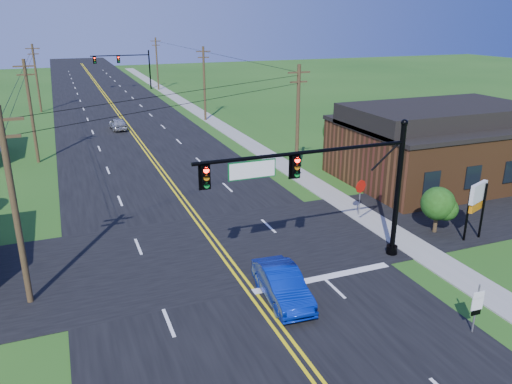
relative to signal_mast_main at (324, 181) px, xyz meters
name	(u,v)px	position (x,y,z in m)	size (l,w,h in m)	color
road_main	(124,123)	(-4.34, 42.00, -4.73)	(16.00, 220.00, 0.04)	black
road_cross	(216,250)	(-4.34, 4.00, -4.73)	(70.00, 10.00, 0.04)	black
sidewalk	(231,133)	(6.16, 32.00, -4.71)	(2.00, 160.00, 0.08)	gray
signal_mast_main	(324,181)	(0.00, 0.00, 0.00)	(11.30, 0.60, 7.48)	black
signal_mast_far	(124,64)	(0.10, 72.00, -0.20)	(10.98, 0.60, 7.48)	black
brick_building	(436,151)	(15.66, 10.00, -2.40)	(14.20, 11.20, 4.70)	#573318
utility_pole_left_a	(14,206)	(-13.84, 2.00, -0.03)	(1.80, 0.28, 9.00)	#3A2D1A
utility_pole_left_b	(31,110)	(-13.84, 27.00, -0.03)	(1.80, 0.28, 9.00)	#3A2D1A
utility_pole_left_c	(37,77)	(-13.84, 54.00, -0.03)	(1.80, 0.28, 9.00)	#3A2D1A
utility_pole_right_a	(298,121)	(5.46, 14.00, -0.03)	(1.80, 0.28, 9.00)	#3A2D1A
utility_pole_right_b	(204,82)	(5.46, 40.00, -0.03)	(1.80, 0.28, 9.00)	#3A2D1A
utility_pole_right_c	(157,63)	(5.46, 70.00, -0.03)	(1.80, 0.28, 9.00)	#3A2D1A
tree_right_back	(339,131)	(11.66, 18.00, -2.15)	(3.00, 3.00, 4.10)	#3A2D1A
shrub_corner	(438,204)	(8.66, 1.50, -2.90)	(2.00, 2.00, 2.86)	#3A2D1A
blue_car	(282,285)	(-3.08, -2.07, -4.00)	(1.60, 4.58, 1.51)	#062093
distant_car	(118,124)	(-5.48, 38.34, -4.08)	(1.59, 3.95, 1.35)	#A6A6AA
route_sign	(477,305)	(3.18, -7.27, -3.45)	(0.56, 0.09, 2.23)	slate
stop_sign	(360,190)	(5.82, 5.41, -2.95)	(0.87, 0.26, 2.50)	slate
pylon_sign	(477,199)	(9.98, -0.10, -2.22)	(1.65, 0.86, 3.47)	black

